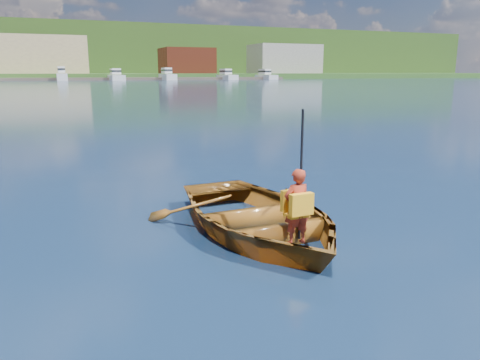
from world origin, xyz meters
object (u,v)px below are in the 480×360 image
(rowboat, at_px, (257,216))
(marina_yachts, at_px, (53,76))
(child_paddler, at_px, (297,206))
(dock, at_px, (32,79))

(rowboat, xyz_separation_m, marina_yachts, (-2.55, 143.85, 1.09))
(child_paddler, bearing_deg, marina_yachts, 91.09)
(dock, xyz_separation_m, marina_yachts, (5.75, -4.67, 0.96))
(rowboat, distance_m, dock, 148.75)
(child_paddler, height_order, dock, child_paddler)
(child_paddler, relative_size, dock, 0.01)
(marina_yachts, bearing_deg, child_paddler, -88.91)
(rowboat, height_order, marina_yachts, marina_yachts)
(child_paddler, distance_m, marina_yachts, 144.76)
(rowboat, xyz_separation_m, child_paddler, (0.20, -0.89, 0.38))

